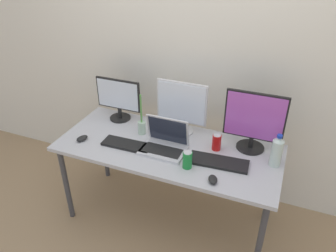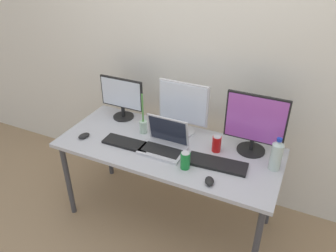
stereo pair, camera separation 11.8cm
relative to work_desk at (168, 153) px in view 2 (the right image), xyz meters
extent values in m
plane|color=#9E7F5B|center=(0.00, 0.00, -0.68)|extent=(16.00, 16.00, 0.00)
cube|color=silver|center=(0.00, 0.59, 0.62)|extent=(7.00, 0.08, 2.60)
cylinder|color=#424247|center=(-0.78, -0.30, -0.32)|extent=(0.04, 0.04, 0.71)
cylinder|color=#424247|center=(0.78, -0.30, -0.32)|extent=(0.04, 0.04, 0.71)
cylinder|color=#424247|center=(-0.78, 0.30, -0.32)|extent=(0.04, 0.04, 0.71)
cylinder|color=#424247|center=(0.78, 0.30, -0.32)|extent=(0.04, 0.04, 0.71)
cube|color=#B7B7BC|center=(0.00, 0.00, 0.05)|extent=(1.68, 0.72, 0.03)
cylinder|color=black|center=(-0.55, 0.24, 0.07)|extent=(0.18, 0.18, 0.01)
cylinder|color=black|center=(-0.55, 0.24, 0.12)|extent=(0.03, 0.03, 0.09)
cube|color=black|center=(-0.55, 0.24, 0.29)|extent=(0.39, 0.02, 0.27)
cube|color=silver|center=(-0.55, 0.23, 0.29)|extent=(0.37, 0.01, 0.24)
cylinder|color=silver|center=(0.02, 0.24, 0.07)|extent=(0.19, 0.19, 0.01)
cylinder|color=silver|center=(0.02, 0.24, 0.12)|extent=(0.03, 0.03, 0.08)
cube|color=silver|center=(0.02, 0.24, 0.33)|extent=(0.40, 0.02, 0.34)
cube|color=silver|center=(0.02, 0.23, 0.33)|extent=(0.38, 0.01, 0.31)
cylinder|color=black|center=(0.58, 0.21, 0.07)|extent=(0.21, 0.21, 0.01)
cylinder|color=black|center=(0.58, 0.21, 0.11)|extent=(0.03, 0.03, 0.08)
cube|color=black|center=(0.58, 0.21, 0.33)|extent=(0.43, 0.02, 0.36)
cube|color=#A54CB2|center=(0.58, 0.20, 0.33)|extent=(0.41, 0.01, 0.34)
cube|color=silver|center=(-0.01, -0.07, 0.07)|extent=(0.33, 0.23, 0.02)
cube|color=black|center=(-0.01, -0.09, 0.09)|extent=(0.29, 0.13, 0.00)
cube|color=silver|center=(-0.01, 0.02, 0.20)|extent=(0.33, 0.05, 0.23)
cube|color=#232838|center=(-0.01, 0.01, 0.20)|extent=(0.29, 0.04, 0.20)
cube|color=black|center=(-0.29, -0.11, 0.07)|extent=(0.39, 0.14, 0.02)
cube|color=black|center=(0.40, -0.06, 0.07)|extent=(0.43, 0.18, 0.02)
ellipsoid|color=black|center=(-0.65, -0.17, 0.08)|extent=(0.09, 0.11, 0.03)
ellipsoid|color=black|center=(0.42, -0.27, 0.08)|extent=(0.09, 0.11, 0.03)
cylinder|color=silver|center=(0.77, 0.07, 0.16)|extent=(0.08, 0.08, 0.19)
cone|color=silver|center=(0.77, 0.07, 0.27)|extent=(0.07, 0.07, 0.03)
cylinder|color=#1938B2|center=(0.77, 0.07, 0.30)|extent=(0.04, 0.04, 0.02)
cylinder|color=#197F33|center=(0.22, -0.18, 0.12)|extent=(0.07, 0.07, 0.12)
cylinder|color=silver|center=(0.22, -0.18, 0.19)|extent=(0.06, 0.06, 0.00)
cylinder|color=red|center=(0.35, 0.10, 0.12)|extent=(0.07, 0.07, 0.12)
cylinder|color=silver|center=(0.35, 0.10, 0.19)|extent=(0.06, 0.06, 0.00)
cylinder|color=#B2D1B7|center=(-0.26, 0.10, 0.12)|extent=(0.06, 0.06, 0.10)
cylinder|color=#519342|center=(-0.26, 0.10, 0.29)|extent=(0.01, 0.01, 0.24)
camera|label=1|loc=(0.76, -1.90, 1.46)|focal=35.00mm
camera|label=2|loc=(0.87, -1.85, 1.46)|focal=35.00mm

